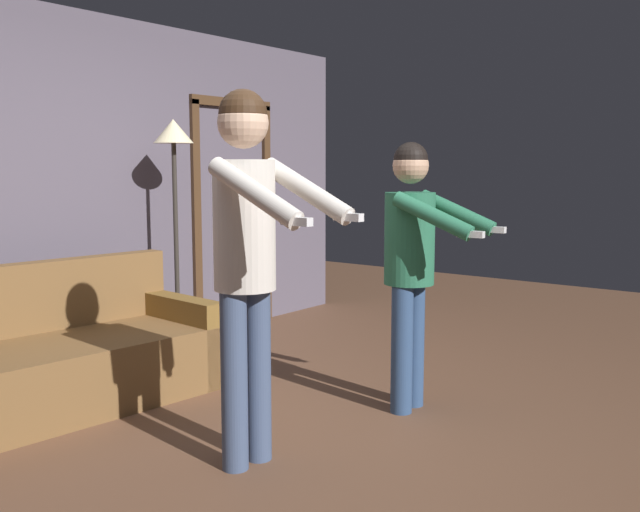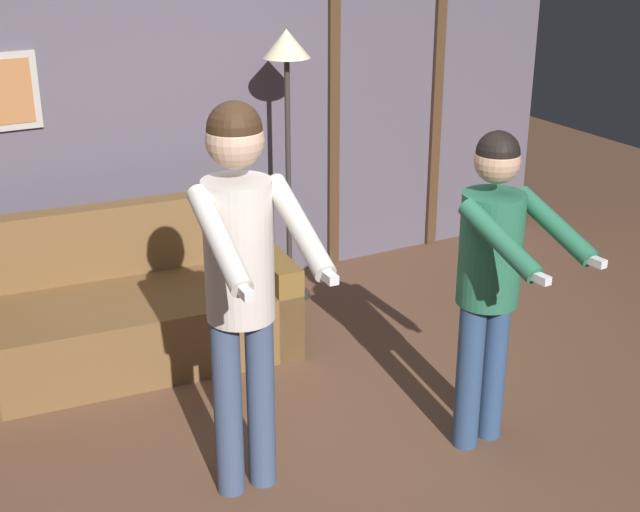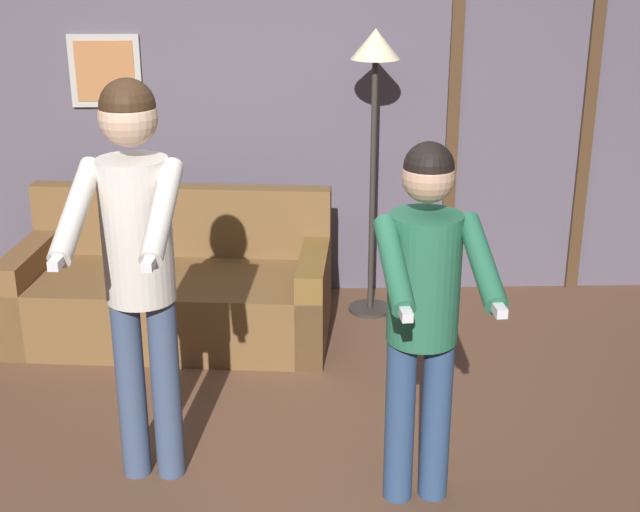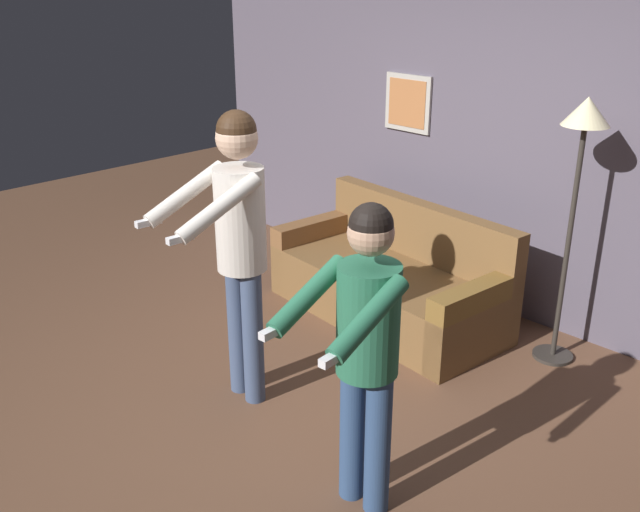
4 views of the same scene
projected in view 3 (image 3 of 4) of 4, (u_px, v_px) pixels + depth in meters
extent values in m
plane|color=brown|center=(235.00, 467.00, 4.21)|extent=(12.00, 12.00, 0.00)
cube|color=#59515F|center=(249.00, 105.00, 5.84)|extent=(6.40, 0.06, 2.60)
cube|color=#B7B2A8|center=(105.00, 71.00, 5.70)|extent=(0.45, 0.02, 0.46)
cube|color=#B36D3D|center=(105.00, 71.00, 5.68)|extent=(0.37, 0.01, 0.38)
cube|color=#4C331E|center=(452.00, 147.00, 5.93)|extent=(0.08, 0.04, 2.04)
cube|color=#4C331E|center=(585.00, 146.00, 5.95)|extent=(0.08, 0.04, 2.04)
cube|color=brown|center=(173.00, 305.00, 5.48)|extent=(1.97, 1.03, 0.42)
cube|color=brown|center=(182.00, 220.00, 5.66)|extent=(1.90, 0.32, 0.45)
cube|color=brown|center=(34.00, 289.00, 5.51)|extent=(0.24, 0.86, 0.58)
cube|color=brown|center=(314.00, 297.00, 5.40)|extent=(0.24, 0.86, 0.58)
cylinder|color=#332D28|center=(370.00, 309.00, 5.92)|extent=(0.28, 0.28, 0.02)
cylinder|color=#332D28|center=(372.00, 189.00, 5.63)|extent=(0.04, 0.04, 1.63)
cone|color=#F9EAB7|center=(376.00, 44.00, 5.32)|extent=(0.30, 0.30, 0.18)
cylinder|color=#415273|center=(131.00, 388.00, 4.02)|extent=(0.13, 0.13, 0.88)
cylinder|color=#415273|center=(166.00, 389.00, 4.02)|extent=(0.13, 0.13, 0.88)
cylinder|color=silver|center=(137.00, 231.00, 3.76)|extent=(0.30, 0.30, 0.63)
sphere|color=#D8AD8E|center=(128.00, 117.00, 3.59)|extent=(0.24, 0.24, 0.24)
sphere|color=#382314|center=(127.00, 107.00, 3.57)|extent=(0.23, 0.23, 0.23)
cylinder|color=silver|center=(76.00, 210.00, 3.47)|extent=(0.12, 0.54, 0.31)
cube|color=white|center=(59.00, 260.00, 3.27)|extent=(0.05, 0.15, 0.04)
cylinder|color=silver|center=(162.00, 211.00, 3.46)|extent=(0.12, 0.54, 0.31)
cube|color=white|center=(151.00, 261.00, 3.26)|extent=(0.05, 0.15, 0.04)
cylinder|color=navy|center=(400.00, 420.00, 3.87)|extent=(0.13, 0.13, 0.78)
cylinder|color=navy|center=(436.00, 418.00, 3.88)|extent=(0.13, 0.13, 0.78)
cylinder|color=#286B4C|center=(424.00, 278.00, 3.64)|extent=(0.30, 0.30, 0.55)
sphere|color=tan|center=(428.00, 176.00, 3.49)|extent=(0.21, 0.21, 0.21)
sphere|color=black|center=(429.00, 167.00, 3.48)|extent=(0.20, 0.20, 0.20)
cylinder|color=#286B4C|center=(394.00, 264.00, 3.36)|extent=(0.12, 0.49, 0.26)
cube|color=white|center=(404.00, 310.00, 3.19)|extent=(0.05, 0.15, 0.04)
cylinder|color=#286B4C|center=(482.00, 261.00, 3.40)|extent=(0.12, 0.49, 0.26)
cube|color=white|center=(497.00, 306.00, 3.22)|extent=(0.05, 0.15, 0.04)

